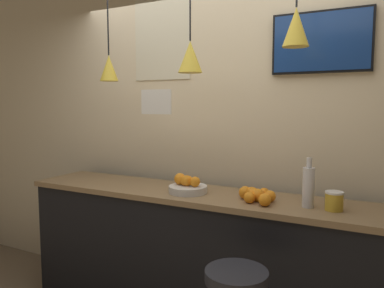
# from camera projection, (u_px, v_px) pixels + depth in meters

# --- Properties ---
(back_wall) EXTENTS (8.00, 0.06, 2.90)m
(back_wall) POSITION_uv_depth(u_px,v_px,m) (214.00, 128.00, 3.03)
(back_wall) COLOR beige
(back_wall) RESTS_ON ground_plane
(service_counter) EXTENTS (2.67, 0.55, 1.00)m
(service_counter) POSITION_uv_depth(u_px,v_px,m) (192.00, 257.00, 2.79)
(service_counter) COLOR black
(service_counter) RESTS_ON ground_plane
(fruit_bowl) EXTENTS (0.28, 0.28, 0.14)m
(fruit_bowl) POSITION_uv_depth(u_px,v_px,m) (187.00, 186.00, 2.70)
(fruit_bowl) COLOR beige
(fruit_bowl) RESTS_ON service_counter
(orange_pile) EXTENTS (0.26, 0.27, 0.09)m
(orange_pile) POSITION_uv_depth(u_px,v_px,m) (256.00, 195.00, 2.47)
(orange_pile) COLOR orange
(orange_pile) RESTS_ON service_counter
(juice_bottle) EXTENTS (0.07, 0.07, 0.31)m
(juice_bottle) POSITION_uv_depth(u_px,v_px,m) (308.00, 186.00, 2.30)
(juice_bottle) COLOR silver
(juice_bottle) RESTS_ON service_counter
(spread_jar) EXTENTS (0.11, 0.11, 0.12)m
(spread_jar) POSITION_uv_depth(u_px,v_px,m) (334.00, 201.00, 2.24)
(spread_jar) COLOR gold
(spread_jar) RESTS_ON service_counter
(pendant_lamp_left) EXTENTS (0.15, 0.15, 0.98)m
(pendant_lamp_left) POSITION_uv_depth(u_px,v_px,m) (109.00, 67.00, 2.95)
(pendant_lamp_left) COLOR black
(pendant_lamp_middle) EXTENTS (0.17, 0.17, 0.94)m
(pendant_lamp_middle) POSITION_uv_depth(u_px,v_px,m) (190.00, 56.00, 2.61)
(pendant_lamp_middle) COLOR black
(pendant_lamp_right) EXTENTS (0.16, 0.16, 0.81)m
(pendant_lamp_right) POSITION_uv_depth(u_px,v_px,m) (296.00, 26.00, 2.26)
(pendant_lamp_right) COLOR black
(mounted_tv) EXTENTS (0.66, 0.04, 0.42)m
(mounted_tv) POSITION_uv_depth(u_px,v_px,m) (321.00, 42.00, 2.54)
(mounted_tv) COLOR black
(hanging_menu_board) EXTENTS (0.24, 0.01, 0.17)m
(hanging_menu_board) POSITION_uv_depth(u_px,v_px,m) (156.00, 102.00, 2.58)
(hanging_menu_board) COLOR white
(wall_poster) EXTENTS (0.53, 0.01, 0.73)m
(wall_poster) POSITION_uv_depth(u_px,v_px,m) (162.00, 36.00, 3.13)
(wall_poster) COLOR beige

